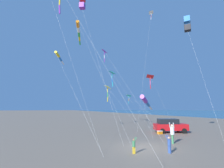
{
  "coord_description": "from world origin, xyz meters",
  "views": [
    {
      "loc": [
        8.02,
        11.98,
        3.27
      ],
      "look_at": [
        -1.22,
        -9.68,
        6.89
      ],
      "focal_mm": 25.54,
      "sensor_mm": 36.0,
      "label": 1
    }
  ],
  "objects_px": {
    "person_child_green_jacket": "(134,145)",
    "kite_box_teal_far_right": "(82,2)",
    "kite_delta_white_trailing": "(150,77)",
    "kite_delta_long_streamer_right": "(129,96)",
    "kite_windsock_black_fish_shape": "(146,102)",
    "kite_delta_yellow_midlevel": "(108,87)",
    "kite_delta_magenta_far_left": "(113,73)",
    "person_adult_flyer": "(172,132)",
    "kite_box_blue_topmost": "(187,24)",
    "person_child_grey_jacket": "(169,143)",
    "parked_car": "(170,125)",
    "kite_delta_small_distant": "(151,13)",
    "kite_delta_orange_high_right": "(105,52)",
    "cooler_box": "(160,132)",
    "kite_windsock_purple_drifting": "(59,57)",
    "kite_windsock_red_high_left": "(79,31)"
  },
  "relations": [
    {
      "from": "kite_windsock_purple_drifting",
      "to": "kite_delta_magenta_far_left",
      "type": "xyz_separation_m",
      "value": [
        -11.15,
        -5.54,
        -0.31
      ]
    },
    {
      "from": "kite_delta_long_streamer_right",
      "to": "kite_delta_magenta_far_left",
      "type": "relative_size",
      "value": 0.74
    },
    {
      "from": "kite_delta_magenta_far_left",
      "to": "kite_delta_long_streamer_right",
      "type": "bearing_deg",
      "value": 109.99
    },
    {
      "from": "cooler_box",
      "to": "person_adult_flyer",
      "type": "bearing_deg",
      "value": 62.27
    },
    {
      "from": "kite_delta_orange_high_right",
      "to": "kite_delta_white_trailing",
      "type": "bearing_deg",
      "value": -145.05
    },
    {
      "from": "person_adult_flyer",
      "to": "kite_delta_orange_high_right",
      "type": "xyz_separation_m",
      "value": [
        5.12,
        -4.7,
        8.83
      ]
    },
    {
      "from": "kite_windsock_black_fish_shape",
      "to": "kite_delta_yellow_midlevel",
      "type": "xyz_separation_m",
      "value": [
        2.38,
        -9.38,
        3.17
      ]
    },
    {
      "from": "kite_box_teal_far_right",
      "to": "kite_delta_magenta_far_left",
      "type": "height_order",
      "value": "kite_box_teal_far_right"
    },
    {
      "from": "kite_delta_white_trailing",
      "to": "kite_delta_long_streamer_right",
      "type": "relative_size",
      "value": 1.09
    },
    {
      "from": "person_child_grey_jacket",
      "to": "kite_delta_magenta_far_left",
      "type": "bearing_deg",
      "value": -101.42
    },
    {
      "from": "kite_delta_orange_high_right",
      "to": "kite_delta_long_streamer_right",
      "type": "height_order",
      "value": "kite_delta_orange_high_right"
    },
    {
      "from": "kite_delta_white_trailing",
      "to": "kite_delta_yellow_midlevel",
      "type": "height_order",
      "value": "kite_delta_white_trailing"
    },
    {
      "from": "kite_delta_yellow_midlevel",
      "to": "kite_box_blue_topmost",
      "type": "bearing_deg",
      "value": 111.51
    },
    {
      "from": "kite_box_teal_far_right",
      "to": "kite_box_blue_topmost",
      "type": "xyz_separation_m",
      "value": [
        -13.64,
        3.87,
        -1.95
      ]
    },
    {
      "from": "kite_delta_magenta_far_left",
      "to": "kite_delta_yellow_midlevel",
      "type": "bearing_deg",
      "value": 19.42
    },
    {
      "from": "kite_windsock_black_fish_shape",
      "to": "kite_delta_small_distant",
      "type": "bearing_deg",
      "value": -150.75
    },
    {
      "from": "parked_car",
      "to": "kite_delta_small_distant",
      "type": "bearing_deg",
      "value": -99.36
    },
    {
      "from": "kite_box_blue_topmost",
      "to": "person_child_grey_jacket",
      "type": "bearing_deg",
      "value": 29.41
    },
    {
      "from": "parked_car",
      "to": "kite_windsock_red_high_left",
      "type": "distance_m",
      "value": 21.76
    },
    {
      "from": "person_child_grey_jacket",
      "to": "kite_delta_orange_high_right",
      "type": "bearing_deg",
      "value": -70.71
    },
    {
      "from": "parked_car",
      "to": "kite_delta_magenta_far_left",
      "type": "bearing_deg",
      "value": -74.28
    },
    {
      "from": "kite_delta_orange_high_right",
      "to": "person_child_grey_jacket",
      "type": "bearing_deg",
      "value": 109.29
    },
    {
      "from": "kite_delta_white_trailing",
      "to": "person_child_grey_jacket",
      "type": "bearing_deg",
      "value": 56.43
    },
    {
      "from": "person_child_grey_jacket",
      "to": "kite_delta_white_trailing",
      "type": "relative_size",
      "value": 0.13
    },
    {
      "from": "person_child_grey_jacket",
      "to": "kite_delta_magenta_far_left",
      "type": "xyz_separation_m",
      "value": [
        -4.04,
        -19.99,
        9.91
      ]
    },
    {
      "from": "cooler_box",
      "to": "person_child_green_jacket",
      "type": "xyz_separation_m",
      "value": [
        7.73,
        6.47,
        0.42
      ]
    },
    {
      "from": "kite_windsock_red_high_left",
      "to": "cooler_box",
      "type": "bearing_deg",
      "value": 132.39
    },
    {
      "from": "kite_delta_yellow_midlevel",
      "to": "kite_box_teal_far_right",
      "type": "bearing_deg",
      "value": 54.11
    },
    {
      "from": "kite_box_teal_far_right",
      "to": "kite_windsock_purple_drifting",
      "type": "height_order",
      "value": "kite_box_teal_far_right"
    },
    {
      "from": "person_child_grey_jacket",
      "to": "person_child_green_jacket",
      "type": "bearing_deg",
      "value": -20.42
    },
    {
      "from": "kite_delta_small_distant",
      "to": "cooler_box",
      "type": "bearing_deg",
      "value": 57.36
    },
    {
      "from": "kite_windsock_black_fish_shape",
      "to": "kite_delta_yellow_midlevel",
      "type": "bearing_deg",
      "value": -75.79
    },
    {
      "from": "parked_car",
      "to": "kite_box_teal_far_right",
      "type": "distance_m",
      "value": 20.04
    },
    {
      "from": "person_adult_flyer",
      "to": "kite_windsock_black_fish_shape",
      "type": "relative_size",
      "value": 0.22
    },
    {
      "from": "parked_car",
      "to": "person_child_green_jacket",
      "type": "bearing_deg",
      "value": 35.29
    },
    {
      "from": "kite_windsock_black_fish_shape",
      "to": "kite_box_blue_topmost",
      "type": "distance_m",
      "value": 12.19
    },
    {
      "from": "kite_delta_orange_high_right",
      "to": "kite_windsock_purple_drifting",
      "type": "relative_size",
      "value": 0.64
    },
    {
      "from": "kite_box_blue_topmost",
      "to": "kite_delta_white_trailing",
      "type": "height_order",
      "value": "kite_box_blue_topmost"
    },
    {
      "from": "person_adult_flyer",
      "to": "kite_delta_small_distant",
      "type": "distance_m",
      "value": 22.02
    },
    {
      "from": "kite_box_blue_topmost",
      "to": "kite_delta_yellow_midlevel",
      "type": "height_order",
      "value": "kite_box_blue_topmost"
    },
    {
      "from": "person_child_grey_jacket",
      "to": "kite_delta_orange_high_right",
      "type": "distance_m",
      "value": 11.88
    },
    {
      "from": "kite_delta_small_distant",
      "to": "kite_windsock_purple_drifting",
      "type": "distance_m",
      "value": 18.0
    },
    {
      "from": "kite_delta_orange_high_right",
      "to": "kite_delta_long_streamer_right",
      "type": "relative_size",
      "value": 1.1
    },
    {
      "from": "cooler_box",
      "to": "kite_box_blue_topmost",
      "type": "relative_size",
      "value": 0.04
    },
    {
      "from": "person_child_green_jacket",
      "to": "kite_box_teal_far_right",
      "type": "bearing_deg",
      "value": -71.99
    },
    {
      "from": "cooler_box",
      "to": "kite_box_blue_topmost",
      "type": "distance_m",
      "value": 15.07
    },
    {
      "from": "kite_box_teal_far_right",
      "to": "kite_delta_long_streamer_right",
      "type": "xyz_separation_m",
      "value": [
        -10.55,
        -7.17,
        -11.1
      ]
    },
    {
      "from": "cooler_box",
      "to": "kite_windsock_red_high_left",
      "type": "distance_m",
      "value": 21.55
    },
    {
      "from": "person_adult_flyer",
      "to": "kite_delta_long_streamer_right",
      "type": "xyz_separation_m",
      "value": [
        -2.9,
        -13.48,
        4.48
      ]
    },
    {
      "from": "kite_box_teal_far_right",
      "to": "kite_windsock_red_high_left",
      "type": "relative_size",
      "value": 0.87
    }
  ]
}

